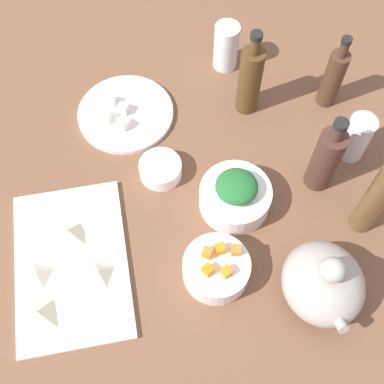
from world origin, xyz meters
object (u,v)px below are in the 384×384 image
teapot (323,283)px  bottle_1 (377,198)px  bottle_0 (250,79)px  bottle_2 (325,157)px  bowl_carrots (216,269)px  drinking_glass_1 (356,138)px  bottle_3 (333,77)px  plate_tofu (126,113)px  drinking_glass_0 (226,46)px  cutting_board (72,264)px  bowl_greens (235,197)px  bowl_small_side (160,169)px

teapot → bottle_1: size_ratio=0.69×
bottle_0 → bottle_2: size_ratio=1.08×
bowl_carrots → drinking_glass_1: (-21.51, 35.71, 3.10)cm
bottle_0 → bottle_3: (2.17, 18.88, -1.35)cm
bottle_2 → bottle_3: 22.15cm
plate_tofu → bottle_0: bottle_0 is taller
teapot → bottle_3: bearing=159.0°
drinking_glass_0 → drinking_glass_1: bearing=34.2°
plate_tofu → drinking_glass_1: size_ratio=1.92×
teapot → bottle_3: 47.57cm
cutting_board → bowl_greens: (-6.68, 34.85, 2.26)cm
teapot → bottle_0: (-46.53, -1.86, 3.79)cm
cutting_board → bottle_2: (-8.89, 53.76, 8.25)cm
teapot → bottle_2: bottle_2 is taller
bowl_greens → drinking_glass_0: drinking_glass_0 is taller
bowl_greens → bottle_1: (9.69, 24.37, 8.44)cm
bowl_carrots → teapot: bearing=67.4°
bottle_2 → drinking_glass_0: 38.11cm
bottle_0 → bottle_1: (34.28, 15.30, 1.77)cm
bowl_small_side → bottle_3: size_ratio=0.47×
plate_tofu → bottle_3: (5.31, 47.09, 7.48)cm
bowl_carrots → teapot: (7.61, 18.27, 2.96)cm
bottle_0 → cutting_board: bearing=-54.5°
bowl_greens → bottle_0: size_ratio=0.66×
teapot → bottle_0: size_ratio=0.79×
drinking_glass_0 → drinking_glass_1: (31.19, 21.17, -0.22)cm
bottle_2 → bowl_greens: bearing=-83.3°
bowl_small_side → bottle_2: size_ratio=0.44×
bottle_3 → drinking_glass_0: size_ratio=1.64×
bottle_2 → bottle_3: (-20.21, 9.04, -0.67)cm
bowl_greens → drinking_glass_1: bearing=104.2°
bowl_greens → bottle_1: size_ratio=0.57×
plate_tofu → bowl_small_side: bowl_small_side is taller
bowl_carrots → bottle_1: bottle_1 is taller
bottle_2 → bottle_3: bottle_2 is taller
plate_tofu → drinking_glass_1: 52.03cm
teapot → drinking_glass_0: teapot is taller
bottle_1 → bottle_3: 32.45cm
bowl_greens → bowl_small_side: bearing=-126.9°
bottle_1 → bottle_2: 13.32cm
bottle_3 → drinking_glass_0: bearing=-127.6°
bowl_carrots → bottle_1: 33.15cm
drinking_glass_0 → bowl_small_side: bearing=-37.0°
bowl_greens → drinking_glass_1: (-7.19, 28.38, 3.02)cm
bowl_greens → bottle_2: bottle_2 is taller
plate_tofu → bottle_2: 46.53cm
plate_tofu → bottle_1: 58.36cm
drinking_glass_1 → bowl_carrots: bearing=-58.9°
bottle_1 → drinking_glass_0: size_ratio=2.16×
drinking_glass_1 → bowl_greens: bearing=-75.8°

